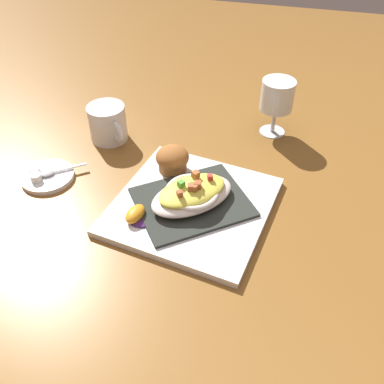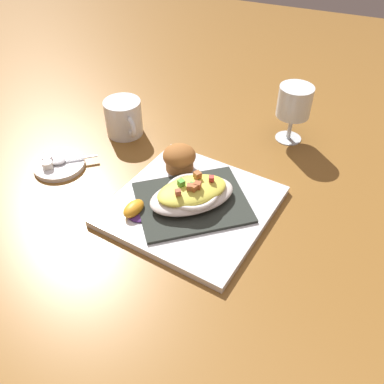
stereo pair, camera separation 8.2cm
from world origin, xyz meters
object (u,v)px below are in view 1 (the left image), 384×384
(creamer_cup_1, at_px, (36,177))
(square_plate, at_px, (192,206))
(gratin_dish, at_px, (192,193))
(creamer_saucer, at_px, (48,176))
(spoon, at_px, (50,172))
(orange_garnish, at_px, (136,215))
(muffin, at_px, (172,159))
(coffee_mug, at_px, (108,125))
(creamer_cup_0, at_px, (35,171))
(stemmed_glass, at_px, (277,98))

(creamer_cup_1, bearing_deg, square_plate, -178.29)
(gratin_dish, relative_size, creamer_saucer, 1.70)
(spoon, xyz_separation_m, creamer_cup_1, (0.02, 0.03, 0.00))
(orange_garnish, bearing_deg, creamer_cup_1, -13.32)
(muffin, relative_size, creamer_cup_1, 2.99)
(spoon, bearing_deg, creamer_saucer, 37.19)
(gratin_dish, relative_size, coffee_mug, 1.82)
(square_plate, distance_m, creamer_cup_0, 0.36)
(square_plate, xyz_separation_m, creamer_saucer, (0.33, -0.01, -0.00))
(gratin_dish, xyz_separation_m, creamer_saucer, (0.33, -0.01, -0.04))
(gratin_dish, height_order, muffin, gratin_dish)
(gratin_dish, relative_size, creamer_cup_0, 8.13)
(muffin, relative_size, stemmed_glass, 0.51)
(stemmed_glass, distance_m, creamer_saucer, 0.56)
(spoon, bearing_deg, creamer_cup_0, 16.47)
(stemmed_glass, relative_size, creamer_saucer, 1.21)
(orange_garnish, xyz_separation_m, spoon, (0.23, -0.09, -0.01))
(creamer_saucer, distance_m, spoon, 0.01)
(stemmed_glass, bearing_deg, coffee_mug, 18.82)
(muffin, distance_m, orange_garnish, 0.17)
(muffin, distance_m, creamer_cup_0, 0.30)
(creamer_saucer, bearing_deg, creamer_cup_1, 62.97)
(coffee_mug, relative_size, stemmed_glass, 0.77)
(spoon, bearing_deg, stemmed_glass, -145.84)
(muffin, xyz_separation_m, orange_garnish, (0.02, 0.16, -0.02))
(muffin, height_order, stemmed_glass, stemmed_glass)
(orange_garnish, height_order, creamer_cup_0, orange_garnish)
(stemmed_glass, xyz_separation_m, creamer_saucer, (0.46, 0.31, -0.09))
(coffee_mug, height_order, creamer_saucer, coffee_mug)
(square_plate, xyz_separation_m, creamer_cup_1, (0.34, 0.01, 0.01))
(gratin_dish, height_order, creamer_saucer, gratin_dish)
(gratin_dish, relative_size, creamer_cup_1, 8.13)
(spoon, bearing_deg, square_plate, 177.06)
(creamer_saucer, relative_size, spoon, 1.23)
(stemmed_glass, xyz_separation_m, creamer_cup_1, (0.47, 0.33, -0.08))
(square_plate, relative_size, creamer_cup_0, 12.45)
(gratin_dish, xyz_separation_m, spoon, (0.33, -0.02, -0.03))
(creamer_cup_0, bearing_deg, creamer_saucer, -168.60)
(gratin_dish, distance_m, creamer_cup_1, 0.34)
(square_plate, relative_size, gratin_dish, 1.53)
(creamer_saucer, bearing_deg, stemmed_glass, -145.81)
(gratin_dish, distance_m, orange_garnish, 0.12)
(muffin, bearing_deg, creamer_cup_1, 20.88)
(gratin_dish, xyz_separation_m, creamer_cup_1, (0.34, 0.01, -0.02))
(gratin_dish, bearing_deg, coffee_mug, -36.44)
(muffin, xyz_separation_m, creamer_cup_1, (0.27, 0.10, -0.02))
(muffin, distance_m, spoon, 0.27)
(square_plate, bearing_deg, coffee_mug, -36.44)
(coffee_mug, bearing_deg, spoon, 69.26)
(orange_garnish, xyz_separation_m, creamer_cup_0, (0.26, -0.08, -0.01))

